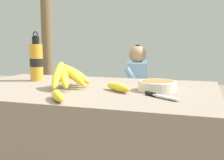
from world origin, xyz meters
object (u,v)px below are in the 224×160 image
object	(u,v)px
serving_bowl	(157,85)
wooden_bench	(136,109)
loose_banana_front	(58,96)
water_bottle	(36,61)
support_post_near	(47,34)
seated_vendor	(133,86)
knife	(157,95)
banana_bunch_ripe	(68,74)
loose_banana_side	(118,87)
banana_bunch_green	(100,96)

from	to	relation	value
serving_bowl	wooden_bench	xyz separation A→B (m)	(-0.45, 1.48, -0.50)
wooden_bench	loose_banana_front	bearing A→B (deg)	-87.58
water_bottle	support_post_near	bearing A→B (deg)	118.95
serving_bowl	seated_vendor	distance (m)	1.53
loose_banana_front	knife	distance (m)	0.45
water_bottle	knife	distance (m)	0.91
serving_bowl	banana_bunch_ripe	bearing A→B (deg)	-173.11
serving_bowl	support_post_near	size ratio (longest dim) A/B	0.09
loose_banana_side	knife	bearing A→B (deg)	-22.91
water_bottle	seated_vendor	bearing A→B (deg)	75.29
serving_bowl	seated_vendor	world-z (taller)	seated_vendor
banana_bunch_ripe	loose_banana_front	size ratio (longest dim) A/B	2.02
water_bottle	wooden_bench	size ratio (longest dim) A/B	0.19
knife	seated_vendor	world-z (taller)	seated_vendor
water_bottle	seated_vendor	distance (m)	1.38
loose_banana_front	knife	size ratio (longest dim) A/B	1.00
loose_banana_side	seated_vendor	xyz separation A→B (m)	(-0.29, 1.52, -0.24)
knife	banana_bunch_green	size ratio (longest dim) A/B	0.55
water_bottle	loose_banana_front	distance (m)	0.70
banana_bunch_ripe	water_bottle	bearing A→B (deg)	148.38
serving_bowl	loose_banana_side	size ratio (longest dim) A/B	1.10
water_bottle	support_post_near	world-z (taller)	support_post_near
serving_bowl	loose_banana_side	xyz separation A→B (m)	(-0.19, -0.09, -0.01)
serving_bowl	wooden_bench	size ratio (longest dim) A/B	0.12
banana_bunch_ripe	water_bottle	distance (m)	0.39
banana_bunch_ripe	wooden_bench	distance (m)	1.63
banana_bunch_ripe	support_post_near	xyz separation A→B (m)	(-1.30, 1.95, 0.30)
loose_banana_side	wooden_bench	size ratio (longest dim) A/B	0.11
seated_vendor	support_post_near	bearing A→B (deg)	-30.42
support_post_near	loose_banana_side	bearing A→B (deg)	-51.15
loose_banana_side	banana_bunch_green	size ratio (longest dim) A/B	0.58
banana_bunch_ripe	serving_bowl	xyz separation A→B (m)	(0.48, 0.06, -0.05)
wooden_bench	banana_bunch_ripe	bearing A→B (deg)	-91.30
knife	wooden_bench	bearing A→B (deg)	141.11
wooden_bench	seated_vendor	world-z (taller)	seated_vendor
loose_banana_side	seated_vendor	bearing A→B (deg)	100.77
loose_banana_side	knife	world-z (taller)	loose_banana_side
serving_bowl	seated_vendor	xyz separation A→B (m)	(-0.48, 1.44, -0.24)
water_bottle	banana_bunch_green	size ratio (longest dim) A/B	1.02
loose_banana_side	knife	size ratio (longest dim) A/B	1.06
loose_banana_side	support_post_near	xyz separation A→B (m)	(-1.60, 1.98, 0.35)
serving_bowl	banana_bunch_green	bearing A→B (deg)	120.41
banana_bunch_ripe	banana_bunch_green	xyz separation A→B (m)	(-0.39, 1.54, -0.43)
water_bottle	wooden_bench	xyz separation A→B (m)	(0.37, 1.33, -0.60)
loose_banana_front	banana_bunch_green	size ratio (longest dim) A/B	0.55
banana_bunch_ripe	knife	distance (m)	0.53
banana_bunch_ripe	water_bottle	xyz separation A→B (m)	(-0.33, 0.20, 0.05)
support_post_near	knife	bearing A→B (deg)	-48.88
banana_bunch_ripe	loose_banana_side	distance (m)	0.30
serving_bowl	support_post_near	world-z (taller)	support_post_near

